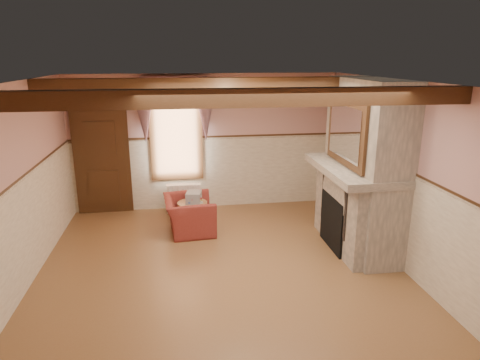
{
  "coord_description": "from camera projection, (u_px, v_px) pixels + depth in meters",
  "views": [
    {
      "loc": [
        -0.59,
        -5.77,
        3.13
      ],
      "look_at": [
        0.4,
        0.8,
        1.2
      ],
      "focal_mm": 32.0,
      "sensor_mm": 36.0,
      "label": 1
    }
  ],
  "objects": [
    {
      "name": "candle_red",
      "position": [
        372.0,
        171.0,
        6.31
      ],
      "size": [
        0.06,
        0.06,
        0.16
      ],
      "primitive_type": "cylinder",
      "color": "#9F1E13",
      "rests_on": "mantel"
    },
    {
      "name": "wainscot",
      "position": [
        221.0,
        226.0,
        6.23
      ],
      "size": [
        5.5,
        6.0,
        1.5
      ],
      "primitive_type": null,
      "color": "beige",
      "rests_on": "floor"
    },
    {
      "name": "ceiling",
      "position": [
        219.0,
        82.0,
        5.66
      ],
      "size": [
        5.5,
        6.0,
        0.01
      ],
      "primitive_type": "cube",
      "color": "silver",
      "rests_on": "wall_back"
    },
    {
      "name": "bowl",
      "position": [
        359.0,
        166.0,
        6.75
      ],
      "size": [
        0.36,
        0.36,
        0.09
      ],
      "primitive_type": "imported",
      "color": "brown",
      "rests_on": "mantel"
    },
    {
      "name": "armchair",
      "position": [
        189.0,
        215.0,
        7.85
      ],
      "size": [
        0.95,
        1.06,
        0.65
      ],
      "primitive_type": "imported",
      "rotation": [
        0.0,
        0.0,
        1.65
      ],
      "color": "maroon",
      "rests_on": "floor"
    },
    {
      "name": "chair_rail",
      "position": [
        221.0,
        176.0,
        6.02
      ],
      "size": [
        5.5,
        6.0,
        0.08
      ],
      "primitive_type": null,
      "color": "black",
      "rests_on": "wainscot"
    },
    {
      "name": "window_drapes",
      "position": [
        175.0,
        102.0,
        8.46
      ],
      "size": [
        1.3,
        0.14,
        1.4
      ],
      "primitive_type": "cube",
      "color": "gray",
      "rests_on": "wall_back"
    },
    {
      "name": "wall_right",
      "position": [
        402.0,
        175.0,
        6.44
      ],
      "size": [
        0.02,
        6.0,
        2.8
      ],
      "primitive_type": "cube",
      "color": "tan",
      "rests_on": "floor"
    },
    {
      "name": "wall_back",
      "position": [
        206.0,
        142.0,
        8.9
      ],
      "size": [
        5.5,
        0.02,
        2.8
      ],
      "primitive_type": "cube",
      "color": "tan",
      "rests_on": "floor"
    },
    {
      "name": "floor",
      "position": [
        222.0,
        272.0,
        6.44
      ],
      "size": [
        5.5,
        6.0,
        0.01
      ],
      "primitive_type": "cube",
      "color": "brown",
      "rests_on": "ground"
    },
    {
      "name": "firebox",
      "position": [
        336.0,
        222.0,
        7.17
      ],
      "size": [
        0.2,
        0.95,
        0.9
      ],
      "primitive_type": "cube",
      "color": "black",
      "rests_on": "floor"
    },
    {
      "name": "ceiling_beam_back",
      "position": [
        212.0,
        84.0,
        6.82
      ],
      "size": [
        5.5,
        0.18,
        0.2
      ],
      "primitive_type": "cube",
      "color": "black",
      "rests_on": "ceiling"
    },
    {
      "name": "wall_left",
      "position": [
        14.0,
        192.0,
        5.66
      ],
      "size": [
        0.02,
        6.0,
        2.8
      ],
      "primitive_type": "cube",
      "color": "tan",
      "rests_on": "floor"
    },
    {
      "name": "oil_lamp",
      "position": [
        341.0,
        149.0,
        7.48
      ],
      "size": [
        0.11,
        0.11,
        0.28
      ],
      "primitive_type": "cylinder",
      "color": "gold",
      "rests_on": "mantel"
    },
    {
      "name": "ceiling_beam_front",
      "position": [
        231.0,
        98.0,
        4.55
      ],
      "size": [
        5.5,
        0.18,
        0.2
      ],
      "primitive_type": "cube",
      "color": "black",
      "rests_on": "ceiling"
    },
    {
      "name": "book_stack",
      "position": [
        194.0,
        197.0,
        7.81
      ],
      "size": [
        0.32,
        0.36,
        0.2
      ],
      "primitive_type": "cube",
      "rotation": [
        0.0,
        0.0,
        -0.19
      ],
      "color": "#B7AD8C",
      "rests_on": "side_table"
    },
    {
      "name": "mantel_clock",
      "position": [
        339.0,
        150.0,
        7.57
      ],
      "size": [
        0.14,
        0.24,
        0.2
      ],
      "primitive_type": "cube",
      "color": "black",
      "rests_on": "mantel"
    },
    {
      "name": "jar_yellow",
      "position": [
        360.0,
        165.0,
        6.71
      ],
      "size": [
        0.06,
        0.06,
        0.12
      ],
      "primitive_type": "cylinder",
      "color": "yellow",
      "rests_on": "mantel"
    },
    {
      "name": "mantel",
      "position": [
        354.0,
        169.0,
        6.95
      ],
      "size": [
        1.05,
        2.05,
        0.12
      ],
      "primitive_type": "cube",
      "color": "gray",
      "rests_on": "fireplace"
    },
    {
      "name": "overmantel_mirror",
      "position": [
        346.0,
        132.0,
        6.75
      ],
      "size": [
        0.06,
        1.44,
        1.04
      ],
      "primitive_type": "cube",
      "color": "silver",
      "rests_on": "fireplace"
    },
    {
      "name": "radiator",
      "position": [
        184.0,
        198.0,
        8.85
      ],
      "size": [
        0.71,
        0.2,
        0.6
      ],
      "primitive_type": "cube",
      "rotation": [
        0.0,
        0.0,
        -0.03
      ],
      "color": "white",
      "rests_on": "floor"
    },
    {
      "name": "door",
      "position": [
        102.0,
        163.0,
        8.64
      ],
      "size": [
        1.1,
        0.1,
        2.1
      ],
      "primitive_type": "cube",
      "color": "black",
      "rests_on": "floor"
    },
    {
      "name": "wall_front",
      "position": [
        263.0,
        296.0,
        3.2
      ],
      "size": [
        5.5,
        0.02,
        2.8
      ],
      "primitive_type": "cube",
      "color": "tan",
      "rests_on": "floor"
    },
    {
      "name": "side_table",
      "position": [
        193.0,
        216.0,
        7.9
      ],
      "size": [
        0.58,
        0.58,
        0.55
      ],
      "primitive_type": "cylinder",
      "rotation": [
        0.0,
        0.0,
        0.06
      ],
      "color": "brown",
      "rests_on": "floor"
    },
    {
      "name": "window",
      "position": [
        176.0,
        131.0,
        8.71
      ],
      "size": [
        1.06,
        0.08,
        2.02
      ],
      "primitive_type": "cube",
      "color": "white",
      "rests_on": "wall_back"
    },
    {
      "name": "fireplace",
      "position": [
        365.0,
        166.0,
        6.96
      ],
      "size": [
        0.85,
        2.0,
        2.8
      ],
      "primitive_type": "cube",
      "color": "gray",
      "rests_on": "floor"
    }
  ]
}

